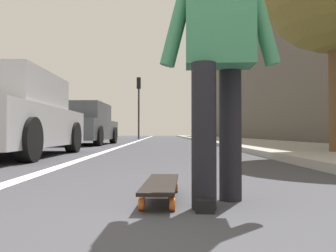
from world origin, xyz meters
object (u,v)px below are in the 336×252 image
Objects in this scene: skateboard at (161,185)px; skater_person at (219,47)px; parked_car_near at (6,117)px; parked_car_mid at (83,125)px; traffic_light at (139,97)px.

skateboard is 0.92m from skater_person.
skater_person reaches higher than parked_car_near.
skateboard is at bearing 66.71° from skater_person.
parked_car_mid reaches higher than parked_car_near.
skateboard is 4.95m from parked_car_near.
traffic_light is (18.56, -1.10, 2.30)m from parked_car_near.
parked_car_near is at bearing -179.14° from parked_car_mid.
skater_person is at bearing -113.29° from skateboard.
parked_car_mid is (10.58, 3.22, -0.22)m from skater_person.
traffic_light is (22.61, 1.68, 2.93)m from skateboard.
traffic_light reaches higher than skateboard.
traffic_light is (22.76, 2.03, 2.08)m from skater_person.
skater_person is 0.37× the size of traffic_light.
traffic_light is at bearing -3.38° from parked_car_near.
skater_person is 0.37× the size of parked_car_mid.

